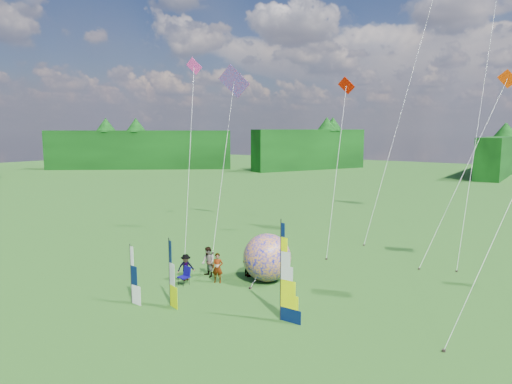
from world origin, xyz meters
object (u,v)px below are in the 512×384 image
Objects in this scene: spectator_b at (208,262)px; spectator_d at (247,264)px; side_banner_far at (131,275)px; feather_banner_main at (281,272)px; kite_whale at (483,86)px; side_banner_left at (170,273)px; spectator_a at (218,268)px; camp_chair at (184,276)px; bol_inflatable at (267,258)px; spectator_c at (186,267)px.

spectator_b is 1.14× the size of spectator_d.
spectator_d is (2.29, 6.61, -0.68)m from side_banner_far.
feather_banner_main reaches higher than spectator_d.
side_banner_left is at bearing -124.08° from kite_whale.
side_banner_far reaches higher than spectator_a.
kite_whale is (10.27, 18.97, 9.77)m from side_banner_left.
feather_banner_main is 1.54× the size of side_banner_far.
side_banner_far reaches higher than camp_chair.
side_banner_left is 5.84m from spectator_d.
feather_banner_main is at bearing -49.98° from bol_inflatable.
camp_chair is at bearing -136.77° from bol_inflatable.
spectator_c is (-1.75, -0.73, -0.09)m from spectator_a.
spectator_c is at bearing 95.16° from side_banner_far.
spectator_b reaches higher than spectator_d.
spectator_c is at bearing -133.64° from kite_whale.
spectator_d reaches higher than spectator_c.
feather_banner_main is 7.58m from side_banner_far.
spectator_a is at bearing -2.88° from spectator_b.
kite_whale is (11.85, 16.38, 10.90)m from camp_chair.
side_banner_far is 1.72× the size of spectator_a.
side_banner_left is 0.14× the size of kite_whale.
feather_banner_main is 7.37m from spectator_b.
spectator_b is at bearing -157.20° from bol_inflatable.
spectator_c is at bearing 177.16° from spectator_a.
bol_inflatable reaches higher than spectator_b.
bol_inflatable is at bearing 88.75° from side_banner_left.
side_banner_far is 1.91× the size of spectator_c.
bol_inflatable is 3.53m from spectator_b.
spectator_c is 0.81m from camp_chair.
spectator_a is 0.96× the size of spectator_b.
side_banner_far is 25.25m from kite_whale.
spectator_d is at bearing 55.89° from spectator_b.
camp_chair is at bearing 88.35° from side_banner_far.
side_banner_left reaches higher than spectator_c.
spectator_c is (-3.85, -2.57, -0.60)m from bol_inflatable.
spectator_c is at bearing -146.27° from bol_inflatable.
bol_inflatable reaches higher than spectator_a.
spectator_d is at bearing -178.36° from bol_inflatable.
side_banner_far is at bearing -127.01° from kite_whale.
spectator_b is (0.41, 5.29, -0.57)m from side_banner_far.
camp_chair is at bearing -131.54° from kite_whale.
side_banner_far reaches higher than spectator_b.
kite_whale reaches higher than feather_banner_main.
spectator_b is 2.29m from spectator_d.
spectator_d is (0.75, 1.81, -0.07)m from spectator_a.
spectator_c is 1.51× the size of camp_chair.
side_banner_left is 1.94× the size of spectator_a.
kite_whale is at bearing -104.20° from spectator_d.
kite_whale reaches higher than spectator_a.
feather_banner_main is at bearing 21.62° from side_banner_far.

